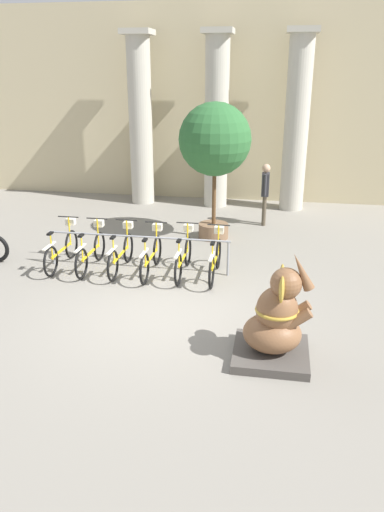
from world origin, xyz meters
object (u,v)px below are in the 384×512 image
bicycle_2 (121,253)px  person_pedestrian (265,189)px  bicycle_5 (215,259)px  bicycle_0 (62,249)px  bicycle_4 (184,256)px  bicycle_1 (91,251)px  elephant_statue (276,323)px  potted_tree (215,143)px  bicycle_3 (152,255)px

bicycle_2 → person_pedestrian: (2.88, 3.90, 0.62)m
bicycle_5 → bicycle_0: bearing=179.4°
bicycle_4 → bicycle_1: bearing=-179.6°
person_pedestrian → elephant_statue: bearing=-86.5°
bicycle_4 → potted_tree: potted_tree is taller
elephant_statue → potted_tree: potted_tree is taller
bicycle_2 → person_pedestrian: bearing=53.6°
bicycle_5 → potted_tree: potted_tree is taller
bicycle_2 → person_pedestrian: 4.89m
bicycle_0 → bicycle_3: size_ratio=1.00×
person_pedestrian → potted_tree: 2.31m
bicycle_1 → person_pedestrian: bearing=47.6°
bicycle_4 → potted_tree: 3.22m
bicycle_0 → potted_tree: size_ratio=0.52×
bicycle_3 → potted_tree: size_ratio=0.52×
bicycle_4 → bicycle_5: same height
bicycle_4 → person_pedestrian: size_ratio=1.03×
bicycle_1 → bicycle_4: same height
bicycle_5 → potted_tree: (-0.37, 2.54, 2.00)m
person_pedestrian → potted_tree: (-1.23, -1.38, 1.39)m
bicycle_2 → bicycle_4: 1.35m
bicycle_4 → elephant_statue: size_ratio=1.02×
bicycle_0 → potted_tree: (3.00, 2.50, 2.00)m
bicycle_1 → bicycle_2: bearing=-0.4°
bicycle_1 → potted_tree: 3.97m
bicycle_2 → bicycle_3: bearing=-3.8°
bicycle_1 → bicycle_5: (2.70, -0.02, 0.00)m
bicycle_4 → bicycle_5: (0.68, -0.03, 0.00)m
bicycle_2 → potted_tree: size_ratio=0.52×
bicycle_4 → bicycle_5: size_ratio=1.00×
bicycle_3 → elephant_statue: (2.62, -2.92, 0.18)m
bicycle_1 → bicycle_3: bearing=-2.1°
bicycle_4 → person_pedestrian: bearing=68.5°
bicycle_4 → potted_tree: bearing=83.1°
bicycle_1 → bicycle_4: (2.03, 0.01, 0.00)m
bicycle_5 → potted_tree: 3.26m
bicycle_2 → elephant_statue: 4.44m
bicycle_1 → elephant_statue: (3.97, -2.97, 0.18)m
person_pedestrian → potted_tree: bearing=-131.6°
bicycle_3 → person_pedestrian: size_ratio=1.03×
person_pedestrian → bicycle_0: bearing=-137.5°
bicycle_1 → bicycle_3: same height
bicycle_3 → person_pedestrian: person_pedestrian is taller
bicycle_1 → bicycle_4: 2.03m
elephant_statue → person_pedestrian: 6.89m
bicycle_3 → bicycle_4: size_ratio=1.00×
potted_tree → bicycle_1: bearing=-132.8°
bicycle_1 → person_pedestrian: 5.31m
bicycle_4 → bicycle_5: 0.68m
bicycle_0 → bicycle_2: (1.35, -0.02, 0.00)m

